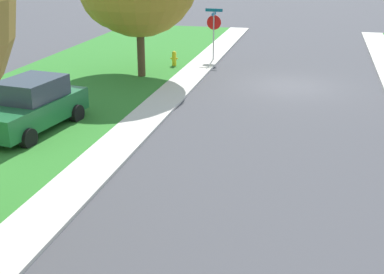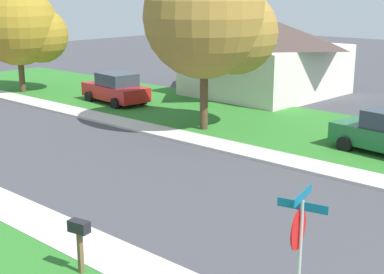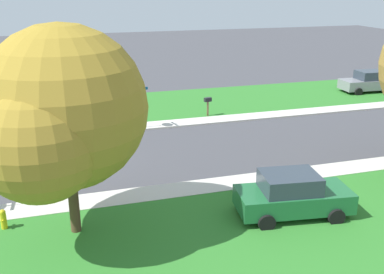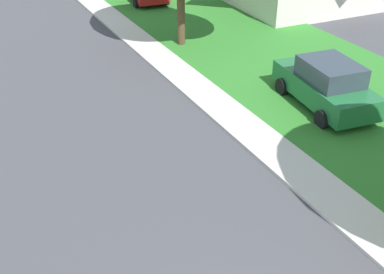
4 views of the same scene
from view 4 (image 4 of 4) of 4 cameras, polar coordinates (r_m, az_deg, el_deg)
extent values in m
cube|color=beige|center=(19.10, -0.34, 6.63)|extent=(1.40, 56.00, 0.10)
cube|color=#2D7528|center=(21.48, 11.03, 8.88)|extent=(8.00, 56.00, 0.08)
cube|color=#1E6033|center=(17.62, 15.42, 5.57)|extent=(2.33, 4.49, 0.76)
cube|color=#2D3842|center=(17.19, 16.11, 7.46)|extent=(1.86, 2.29, 0.68)
cylinder|color=black|center=(18.32, 10.62, 5.88)|extent=(0.32, 0.67, 0.64)
cylinder|color=black|center=(19.24, 15.32, 6.55)|extent=(0.32, 0.67, 0.64)
cylinder|color=black|center=(16.35, 15.16, 2.03)|extent=(0.32, 0.67, 0.64)
cylinder|color=black|center=(17.37, 20.10, 2.96)|extent=(0.32, 0.67, 0.64)
cylinder|color=black|center=(28.72, -6.64, 15.50)|extent=(0.31, 0.66, 0.64)
cylinder|color=black|center=(29.19, -3.09, 15.91)|extent=(0.31, 0.66, 0.64)
cylinder|color=#4C3823|center=(22.46, -1.32, 14.64)|extent=(0.36, 0.36, 3.19)
camera|label=1|loc=(26.22, -24.98, 23.99)|focal=48.25mm
camera|label=2|loc=(9.91, -90.37, -13.07)|focal=51.96mm
camera|label=3|loc=(25.14, 59.58, 18.40)|focal=42.33mm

